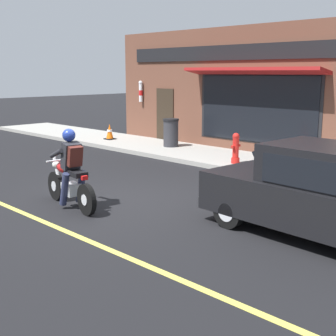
# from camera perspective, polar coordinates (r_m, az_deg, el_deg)

# --- Properties ---
(ground_plane) EXTENTS (80.00, 80.00, 0.00)m
(ground_plane) POSITION_cam_1_polar(r_m,az_deg,el_deg) (10.06, -6.37, -4.13)
(ground_plane) COLOR black
(sidewalk_curb) EXTENTS (2.60, 22.00, 0.14)m
(sidewalk_curb) POSITION_cam_1_polar(r_m,az_deg,el_deg) (15.78, 2.07, 1.95)
(sidewalk_curb) COLOR #9E9B93
(sidewalk_curb) RESTS_ON ground
(storefront_building) EXTENTS (1.25, 10.42, 4.20)m
(storefront_building) POSITION_cam_1_polar(r_m,az_deg,el_deg) (16.31, 7.56, 9.38)
(storefront_building) COLOR brown
(storefront_building) RESTS_ON ground
(motorcycle_with_rider) EXTENTS (0.63, 2.02, 1.62)m
(motorcycle_with_rider) POSITION_cam_1_polar(r_m,az_deg,el_deg) (9.66, -11.83, -0.84)
(motorcycle_with_rider) COLOR black
(motorcycle_with_rider) RESTS_ON ground
(car_hatchback) EXTENTS (1.81, 3.85, 1.57)m
(car_hatchback) POSITION_cam_1_polar(r_m,az_deg,el_deg) (8.12, 17.69, -2.87)
(car_hatchback) COLOR black
(car_hatchback) RESTS_ON ground
(fire_hydrant) EXTENTS (0.36, 0.24, 0.88)m
(fire_hydrant) POSITION_cam_1_polar(r_m,az_deg,el_deg) (13.53, 8.25, 2.37)
(fire_hydrant) COLOR red
(fire_hydrant) RESTS_ON sidewalk_curb
(trash_bin) EXTENTS (0.56, 0.56, 0.98)m
(trash_bin) POSITION_cam_1_polar(r_m,az_deg,el_deg) (16.46, 0.35, 4.35)
(trash_bin) COLOR #2D2D33
(trash_bin) RESTS_ON sidewalk_curb
(traffic_cone) EXTENTS (0.36, 0.36, 0.60)m
(traffic_cone) POSITION_cam_1_polar(r_m,az_deg,el_deg) (18.38, -7.13, 4.39)
(traffic_cone) COLOR black
(traffic_cone) RESTS_ON sidewalk_curb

